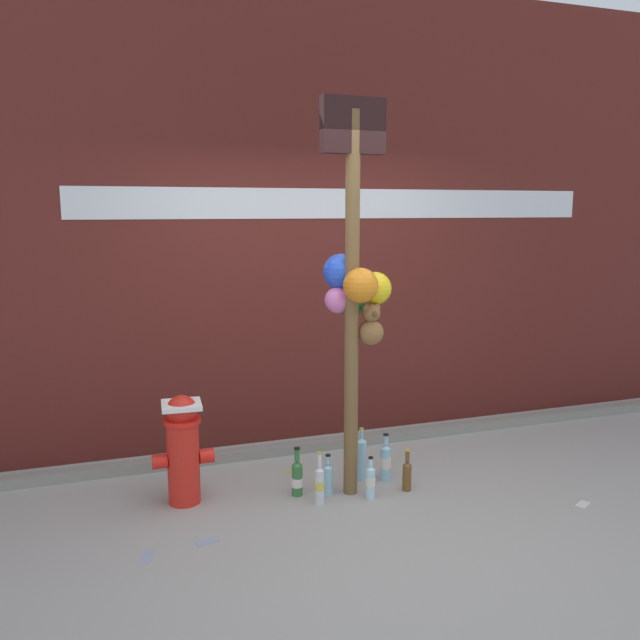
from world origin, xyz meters
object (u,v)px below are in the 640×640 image
(fire_hydrant, at_px, (183,447))
(bottle_3, at_px, (328,478))
(bottle_0, at_px, (386,461))
(bottle_2, at_px, (370,481))
(bottle_1, at_px, (407,474))
(bottle_4, at_px, (320,484))
(memorial_post, at_px, (355,275))
(bottle_6, at_px, (361,458))
(bottle_5, at_px, (297,477))

(fire_hydrant, bearing_deg, bottle_3, -11.25)
(bottle_0, xyz_separation_m, bottle_2, (-0.23, -0.25, -0.02))
(bottle_0, relative_size, bottle_1, 1.16)
(bottle_1, xyz_separation_m, bottle_3, (-0.55, 0.13, -0.00))
(bottle_1, bearing_deg, bottle_4, -179.91)
(memorial_post, distance_m, bottle_6, 1.40)
(bottle_3, bearing_deg, bottle_0, 10.72)
(bottle_5, bearing_deg, bottle_3, -12.77)
(bottle_2, xyz_separation_m, bottle_3, (-0.26, 0.16, -0.01))
(memorial_post, relative_size, bottle_0, 7.59)
(bottle_6, bearing_deg, bottle_5, -168.22)
(bottle_4, bearing_deg, bottle_1, 0.09)
(fire_hydrant, relative_size, bottle_3, 2.60)
(memorial_post, distance_m, fire_hydrant, 1.65)
(fire_hydrant, distance_m, bottle_4, 0.97)
(bottle_2, bearing_deg, bottle_1, 6.54)
(bottle_0, distance_m, bottle_5, 0.70)
(bottle_4, bearing_deg, bottle_5, 121.06)
(fire_hydrant, bearing_deg, memorial_post, -10.02)
(bottle_2, height_order, bottle_3, bottle_2)
(bottle_0, bearing_deg, bottle_5, -176.43)
(bottle_1, height_order, bottle_6, bottle_6)
(bottle_6, bearing_deg, bottle_0, -21.86)
(memorial_post, xyz_separation_m, bottle_1, (0.37, -0.12, -1.43))
(fire_hydrant, bearing_deg, bottle_2, -16.11)
(bottle_3, height_order, bottle_6, bottle_6)
(bottle_2, bearing_deg, memorial_post, 114.82)
(bottle_5, bearing_deg, bottle_0, 3.57)
(memorial_post, bearing_deg, bottle_0, 18.97)
(fire_hydrant, bearing_deg, bottle_6, -1.56)
(bottle_3, bearing_deg, bottle_6, 26.58)
(bottle_5, bearing_deg, bottle_1, -12.91)
(bottle_5, distance_m, bottle_6, 0.55)
(bottle_4, height_order, bottle_5, bottle_4)
(memorial_post, height_order, bottle_5, memorial_post)
(bottle_3, relative_size, bottle_4, 0.79)
(memorial_post, bearing_deg, bottle_6, 52.14)
(fire_hydrant, distance_m, bottle_2, 1.31)
(fire_hydrant, distance_m, bottle_0, 1.49)
(bottle_0, distance_m, bottle_4, 0.63)
(bottle_1, bearing_deg, memorial_post, 162.46)
(memorial_post, relative_size, bottle_2, 8.98)
(memorial_post, bearing_deg, fire_hydrant, 169.98)
(bottle_3, xyz_separation_m, bottle_5, (-0.21, 0.05, 0.01))
(bottle_6, bearing_deg, bottle_1, -50.57)
(bottle_0, distance_m, bottle_3, 0.50)
(memorial_post, relative_size, fire_hydrant, 3.56)
(bottle_4, distance_m, bottle_5, 0.21)
(bottle_0, relative_size, bottle_4, 0.97)
(fire_hydrant, height_order, bottle_5, fire_hydrant)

